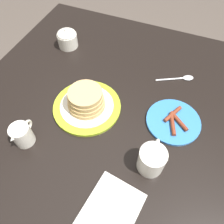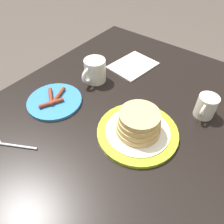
{
  "view_description": "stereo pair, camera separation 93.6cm",
  "coord_description": "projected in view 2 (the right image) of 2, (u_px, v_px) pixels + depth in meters",
  "views": [
    {
      "loc": [
        -0.42,
        -0.24,
        1.41
      ],
      "look_at": [
        -0.02,
        -0.08,
        0.78
      ],
      "focal_mm": 35.0,
      "sensor_mm": 36.0,
      "label": 1
    },
    {
      "loc": [
        0.38,
        0.22,
        1.28
      ],
      "look_at": [
        -0.02,
        -0.08,
        0.78
      ],
      "focal_mm": 35.0,
      "sensor_mm": 36.0,
      "label": 2
    }
  ],
  "objects": [
    {
      "name": "creamer_pitcher",
      "position": [
        206.0,
        106.0,
        0.71
      ],
      "size": [
        0.1,
        0.06,
        0.08
      ],
      "color": "silver",
      "rests_on": "dining_table"
    },
    {
      "name": "pancake_plate",
      "position": [
        138.0,
        127.0,
        0.66
      ],
      "size": [
        0.25,
        0.25,
        0.09
      ],
      "color": "#AAC628",
      "rests_on": "dining_table"
    },
    {
      "name": "dining_table",
      "position": [
        126.0,
        154.0,
        0.77
      ],
      "size": [
        1.18,
        1.0,
        0.75
      ],
      "color": "black",
      "rests_on": "ground_plane"
    },
    {
      "name": "ground_plane",
      "position": [
        121.0,
        218.0,
        1.22
      ],
      "size": [
        8.0,
        8.0,
        0.0
      ],
      "primitive_type": "plane",
      "color": "#51473F"
    },
    {
      "name": "napkin",
      "position": [
        133.0,
        65.0,
        0.94
      ],
      "size": [
        0.21,
        0.17,
        0.01
      ],
      "color": "silver",
      "rests_on": "dining_table"
    },
    {
      "name": "spoon",
      "position": [
        2.0,
        144.0,
        0.65
      ],
      "size": [
        0.09,
        0.15,
        0.01
      ],
      "color": "silver",
      "rests_on": "dining_table"
    },
    {
      "name": "coffee_mug",
      "position": [
        95.0,
        71.0,
        0.84
      ],
      "size": [
        0.11,
        0.08,
        0.09
      ],
      "color": "silver",
      "rests_on": "dining_table"
    },
    {
      "name": "side_plate_bacon",
      "position": [
        55.0,
        101.0,
        0.78
      ],
      "size": [
        0.19,
        0.19,
        0.02
      ],
      "color": "#337AC6",
      "rests_on": "dining_table"
    }
  ]
}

